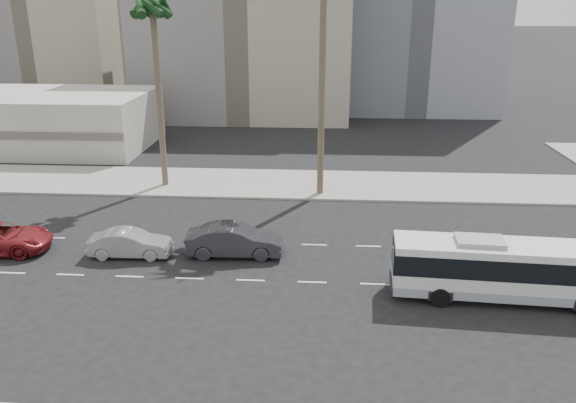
# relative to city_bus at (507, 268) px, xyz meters

# --- Properties ---
(ground) EXTENTS (700.00, 700.00, 0.00)m
(ground) POSITION_rel_city_bus_xyz_m (-5.71, 1.01, -1.52)
(ground) COLOR black
(ground) RESTS_ON ground
(sidewalk_north) EXTENTS (120.00, 7.00, 0.15)m
(sidewalk_north) POSITION_rel_city_bus_xyz_m (-5.71, 16.51, -1.44)
(sidewalk_north) COLOR gray
(sidewalk_north) RESTS_ON ground
(commercial_low) EXTENTS (22.00, 12.16, 5.00)m
(commercial_low) POSITION_rel_city_bus_xyz_m (-35.71, 27.00, 0.98)
(commercial_low) COLOR #AEA99C
(commercial_low) RESTS_ON ground
(midrise_beige_west) EXTENTS (24.00, 18.00, 18.00)m
(midrise_beige_west) POSITION_rel_city_bus_xyz_m (-17.71, 46.01, 7.48)
(midrise_beige_west) COLOR gray
(midrise_beige_west) RESTS_ON ground
(midrise_gray_center) EXTENTS (20.00, 20.00, 26.00)m
(midrise_gray_center) POSITION_rel_city_bus_xyz_m (2.29, 53.01, 11.48)
(midrise_gray_center) COLOR slate
(midrise_gray_center) RESTS_ON ground
(midrise_beige_far) EXTENTS (18.00, 16.00, 15.00)m
(midrise_beige_far) POSITION_rel_city_bus_xyz_m (-43.71, 51.01, 5.98)
(midrise_beige_far) COLOR gray
(midrise_beige_far) RESTS_ON ground
(city_bus) EXTENTS (10.19, 2.92, 2.89)m
(city_bus) POSITION_rel_city_bus_xyz_m (0.00, 0.00, 0.00)
(city_bus) COLOR silver
(city_bus) RESTS_ON ground
(car_a) EXTENTS (2.01, 5.19, 1.69)m
(car_a) POSITION_rel_city_bus_xyz_m (-12.93, 3.90, -0.67)
(car_a) COLOR #2C2C30
(car_a) RESTS_ON ground
(car_b) EXTENTS (1.65, 4.38, 1.43)m
(car_b) POSITION_rel_city_bus_xyz_m (-18.43, 3.43, -0.80)
(car_b) COLOR gray
(car_b) RESTS_ON ground
(palm_mid) EXTENTS (4.41, 4.41, 13.64)m
(palm_mid) POSITION_rel_city_bus_xyz_m (-19.90, 15.59, 10.76)
(palm_mid) COLOR brown
(palm_mid) RESTS_ON ground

